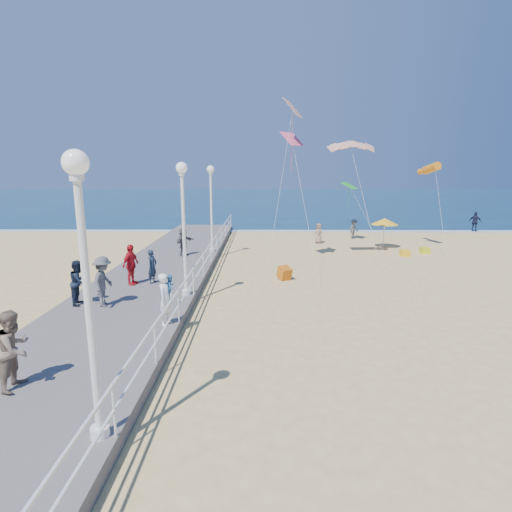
{
  "coord_description": "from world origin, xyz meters",
  "views": [
    {
      "loc": [
        -2.29,
        -15.71,
        5.35
      ],
      "look_at": [
        -2.5,
        2.0,
        1.6
      ],
      "focal_mm": 28.0,
      "sensor_mm": 36.0,
      "label": 1
    }
  ],
  "objects_px": {
    "lamp_post_far": "(211,200)",
    "beach_chair_right": "(405,253)",
    "woman_holding_toddler": "(166,299)",
    "spectator_7": "(79,282)",
    "beach_walker_c": "(319,233)",
    "toddler_held": "(171,287)",
    "spectator_5": "(183,242)",
    "beach_chair_left": "(425,250)",
    "lamp_post_near": "(85,271)",
    "beach_umbrella": "(385,221)",
    "spectator_3": "(131,265)",
    "beach_walker_b": "(475,222)",
    "box_kite": "(284,274)",
    "spectator_2": "(103,281)",
    "lamp_post_mid": "(183,215)",
    "beach_walker_a": "(354,229)",
    "spectator_1": "(15,349)",
    "spectator_0": "(152,267)"
  },
  "relations": [
    {
      "from": "box_kite",
      "to": "beach_chair_right",
      "type": "xyz_separation_m",
      "value": [
        8.14,
        5.92,
        -0.1
      ]
    },
    {
      "from": "lamp_post_near",
      "to": "spectator_5",
      "type": "relative_size",
      "value": 3.17
    },
    {
      "from": "beach_walker_c",
      "to": "toddler_held",
      "type": "bearing_deg",
      "value": -72.64
    },
    {
      "from": "toddler_held",
      "to": "beach_walker_c",
      "type": "bearing_deg",
      "value": -9.75
    },
    {
      "from": "beach_walker_a",
      "to": "beach_chair_left",
      "type": "distance_m",
      "value": 6.78
    },
    {
      "from": "beach_walker_a",
      "to": "beach_chair_right",
      "type": "bearing_deg",
      "value": -117.06
    },
    {
      "from": "lamp_post_far",
      "to": "beach_chair_right",
      "type": "distance_m",
      "value": 12.89
    },
    {
      "from": "lamp_post_far",
      "to": "beach_chair_right",
      "type": "height_order",
      "value": "lamp_post_far"
    },
    {
      "from": "beach_walker_a",
      "to": "beach_walker_c",
      "type": "xyz_separation_m",
      "value": [
        -3.15,
        -2.11,
        -0.04
      ]
    },
    {
      "from": "beach_walker_a",
      "to": "spectator_1",
      "type": "bearing_deg",
      "value": -161.17
    },
    {
      "from": "spectator_0",
      "to": "spectator_1",
      "type": "bearing_deg",
      "value": -166.77
    },
    {
      "from": "lamp_post_mid",
      "to": "beach_chair_left",
      "type": "distance_m",
      "value": 17.93
    },
    {
      "from": "beach_umbrella",
      "to": "spectator_5",
      "type": "bearing_deg",
      "value": -161.06
    },
    {
      "from": "woman_holding_toddler",
      "to": "spectator_3",
      "type": "height_order",
      "value": "spectator_3"
    },
    {
      "from": "spectator_7",
      "to": "beach_chair_right",
      "type": "bearing_deg",
      "value": -63.47
    },
    {
      "from": "beach_walker_a",
      "to": "beach_walker_b",
      "type": "bearing_deg",
      "value": -23.51
    },
    {
      "from": "spectator_5",
      "to": "box_kite",
      "type": "distance_m",
      "value": 7.19
    },
    {
      "from": "spectator_3",
      "to": "beach_chair_right",
      "type": "xyz_separation_m",
      "value": [
        15.11,
        8.2,
        -1.11
      ]
    },
    {
      "from": "beach_walker_a",
      "to": "beach_chair_right",
      "type": "height_order",
      "value": "beach_walker_a"
    },
    {
      "from": "toddler_held",
      "to": "spectator_5",
      "type": "relative_size",
      "value": 0.47
    },
    {
      "from": "beach_walker_c",
      "to": "beach_umbrella",
      "type": "bearing_deg",
      "value": 16.8
    },
    {
      "from": "lamp_post_mid",
      "to": "beach_chair_left",
      "type": "xyz_separation_m",
      "value": [
        14.05,
        10.59,
        -3.46
      ]
    },
    {
      "from": "woman_holding_toddler",
      "to": "spectator_7",
      "type": "bearing_deg",
      "value": 74.65
    },
    {
      "from": "beach_umbrella",
      "to": "lamp_post_mid",
      "type": "bearing_deg",
      "value": -133.6
    },
    {
      "from": "beach_umbrella",
      "to": "beach_chair_right",
      "type": "bearing_deg",
      "value": -78.01
    },
    {
      "from": "beach_walker_b",
      "to": "beach_walker_c",
      "type": "height_order",
      "value": "beach_walker_b"
    },
    {
      "from": "spectator_7",
      "to": "spectator_1",
      "type": "bearing_deg",
      "value": -175.94
    },
    {
      "from": "lamp_post_mid",
      "to": "box_kite",
      "type": "height_order",
      "value": "lamp_post_mid"
    },
    {
      "from": "box_kite",
      "to": "woman_holding_toddler",
      "type": "bearing_deg",
      "value": -150.38
    },
    {
      "from": "lamp_post_near",
      "to": "beach_umbrella",
      "type": "height_order",
      "value": "lamp_post_near"
    },
    {
      "from": "spectator_5",
      "to": "beach_chair_left",
      "type": "xyz_separation_m",
      "value": [
        15.63,
        2.78,
        -1.04
      ]
    },
    {
      "from": "lamp_post_far",
      "to": "spectator_0",
      "type": "height_order",
      "value": "lamp_post_far"
    },
    {
      "from": "spectator_1",
      "to": "spectator_3",
      "type": "distance_m",
      "value": 8.67
    },
    {
      "from": "lamp_post_near",
      "to": "spectator_2",
      "type": "height_order",
      "value": "lamp_post_near"
    },
    {
      "from": "beach_walker_c",
      "to": "beach_chair_left",
      "type": "distance_m",
      "value": 7.59
    },
    {
      "from": "lamp_post_far",
      "to": "beach_walker_c",
      "type": "bearing_deg",
      "value": 35.38
    },
    {
      "from": "lamp_post_near",
      "to": "beach_walker_a",
      "type": "bearing_deg",
      "value": 67.33
    },
    {
      "from": "beach_umbrella",
      "to": "beach_walker_b",
      "type": "bearing_deg",
      "value": 36.77
    },
    {
      "from": "spectator_5",
      "to": "spectator_7",
      "type": "bearing_deg",
      "value": -167.18
    },
    {
      "from": "woman_holding_toddler",
      "to": "beach_chair_left",
      "type": "distance_m",
      "value": 19.81
    },
    {
      "from": "woman_holding_toddler",
      "to": "beach_chair_right",
      "type": "relative_size",
      "value": 3.14
    },
    {
      "from": "beach_walker_a",
      "to": "box_kite",
      "type": "height_order",
      "value": "beach_walker_a"
    },
    {
      "from": "spectator_3",
      "to": "spectator_7",
      "type": "distance_m",
      "value": 2.91
    },
    {
      "from": "lamp_post_mid",
      "to": "spectator_3",
      "type": "distance_m",
      "value": 3.87
    },
    {
      "from": "spectator_5",
      "to": "beach_chair_left",
      "type": "bearing_deg",
      "value": -53.12
    },
    {
      "from": "lamp_post_near",
      "to": "spectator_2",
      "type": "xyz_separation_m",
      "value": [
        -2.8,
        7.54,
        -2.31
      ]
    },
    {
      "from": "spectator_1",
      "to": "spectator_7",
      "type": "xyz_separation_m",
      "value": [
        -1.21,
        5.99,
        -0.09
      ]
    },
    {
      "from": "lamp_post_far",
      "to": "beach_walker_b",
      "type": "relative_size",
      "value": 2.91
    },
    {
      "from": "beach_walker_c",
      "to": "spectator_2",
      "type": "bearing_deg",
      "value": -82.82
    },
    {
      "from": "spectator_0",
      "to": "beach_chair_right",
      "type": "distance_m",
      "value": 16.32
    }
  ]
}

